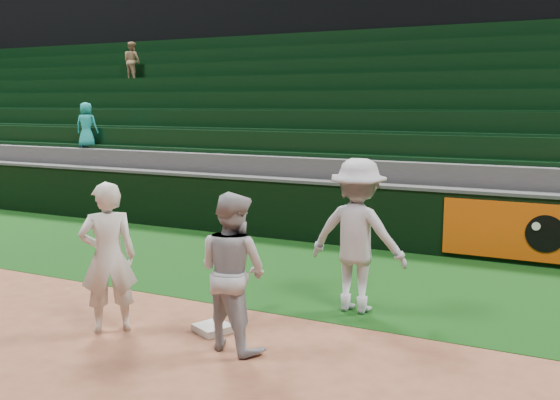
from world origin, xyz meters
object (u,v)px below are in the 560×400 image
at_px(first_baseman, 108,257).
at_px(baserunner, 233,271).
at_px(base_coach, 358,236).
at_px(first_base, 213,328).

xyz_separation_m(first_baseman, baserunner, (1.63, 0.20, -0.02)).
distance_m(first_baseman, baserunner, 1.65).
relative_size(first_baseman, base_coach, 0.90).
bearing_deg(base_coach, first_base, 51.25).
bearing_deg(baserunner, first_base, -19.40).
relative_size(first_base, baserunner, 0.22).
height_order(first_base, baserunner, baserunner).
height_order(first_base, base_coach, base_coach).
xyz_separation_m(first_baseman, base_coach, (2.47, 2.05, 0.11)).
xyz_separation_m(baserunner, base_coach, (0.84, 1.85, 0.13)).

